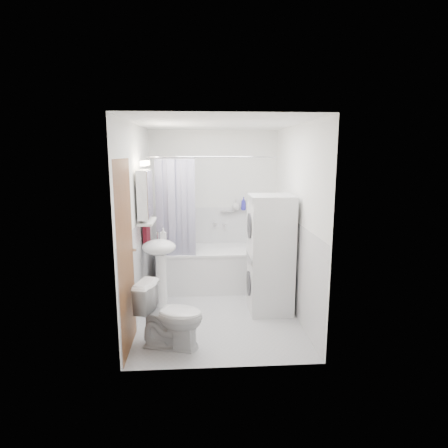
{
  "coord_description": "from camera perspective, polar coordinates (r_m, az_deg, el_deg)",
  "views": [
    {
      "loc": [
        -0.23,
        -4.61,
        2.05
      ],
      "look_at": [
        0.09,
        0.15,
        1.15
      ],
      "focal_mm": 30.0,
      "sensor_mm": 36.0,
      "label": 1
    }
  ],
  "objects": [
    {
      "name": "shower_curtain",
      "position": [
        5.28,
        -7.34,
        1.93
      ],
      "size": [
        0.55,
        0.02,
        1.45
      ],
      "color": "#161446",
      "rests_on": "curtain_rod"
    },
    {
      "name": "toilet",
      "position": [
        4.14,
        -8.14,
        -13.66
      ],
      "size": [
        0.79,
        0.57,
        0.7
      ],
      "primitive_type": "imported",
      "rotation": [
        0.0,
        0.0,
        1.31
      ],
      "color": "white",
      "rests_on": "ground"
    },
    {
      "name": "sink",
      "position": [
        4.97,
        -9.76,
        -5.13
      ],
      "size": [
        0.44,
        0.37,
        1.04
      ],
      "color": "white",
      "rests_on": "ground"
    },
    {
      "name": "shampoo_a",
      "position": [
        5.93,
        1.84,
        2.76
      ],
      "size": [
        0.13,
        0.17,
        0.13
      ],
      "primitive_type": "imported",
      "color": "gray",
      "rests_on": "shower_caddy"
    },
    {
      "name": "medicine_cabinet",
      "position": [
        4.78,
        -11.96,
        4.68
      ],
      "size": [
        0.13,
        0.5,
        0.71
      ],
      "color": "white",
      "rests_on": "room_walls"
    },
    {
      "name": "tub_spout",
      "position": [
        5.98,
        0.04,
        -0.01
      ],
      "size": [
        0.04,
        0.12,
        0.04
      ],
      "primitive_type": "cylinder",
      "rotation": [
        1.57,
        0.0,
        0.0
      ],
      "color": "silver",
      "rests_on": "room_walls"
    },
    {
      "name": "door",
      "position": [
        4.25,
        -13.48,
        -3.87
      ],
      "size": [
        0.05,
        2.0,
        2.0
      ],
      "color": "brown",
      "rests_on": "ground"
    },
    {
      "name": "curtain_rod",
      "position": [
        5.21,
        -1.71,
        10.19
      ],
      "size": [
        1.79,
        0.02,
        0.02
      ],
      "primitive_type": "cylinder",
      "rotation": [
        0.0,
        1.57,
        0.0
      ],
      "color": "silver",
      "rests_on": "room_walls"
    },
    {
      "name": "shampoo_b",
      "position": [
        5.95,
        2.99,
        2.52
      ],
      "size": [
        0.08,
        0.21,
        0.08
      ],
      "primitive_type": "imported",
      "color": "#302BAD",
      "rests_on": "shower_caddy"
    },
    {
      "name": "washer_dryer",
      "position": [
        4.89,
        7.04,
        -4.57
      ],
      "size": [
        0.56,
        0.55,
        1.53
      ],
      "rotation": [
        0.0,
        0.0,
        0.01
      ],
      "color": "white",
      "rests_on": "ground"
    },
    {
      "name": "bathtub",
      "position": [
        5.79,
        -1.73,
        -6.45
      ],
      "size": [
        1.61,
        0.76,
        0.61
      ],
      "color": "white",
      "rests_on": "ground"
    },
    {
      "name": "shower_caddy",
      "position": [
        5.93,
        0.53,
        2.02
      ],
      "size": [
        0.22,
        0.06,
        0.02
      ],
      "primitive_type": "cube",
      "color": "silver",
      "rests_on": "room_walls"
    },
    {
      "name": "room_walls",
      "position": [
        4.65,
        -0.96,
        3.77
      ],
      "size": [
        2.6,
        2.6,
        2.6
      ],
      "color": "white",
      "rests_on": "ground"
    },
    {
      "name": "shelf",
      "position": [
        4.83,
        -11.61,
        0.38
      ],
      "size": [
        0.18,
        0.54,
        0.02
      ],
      "primitive_type": "cube",
      "color": "silver",
      "rests_on": "room_walls"
    },
    {
      "name": "floor",
      "position": [
        5.05,
        -0.9,
        -13.22
      ],
      "size": [
        2.6,
        2.6,
        0.0
      ],
      "primitive_type": "plane",
      "color": "#B6B6BB",
      "rests_on": "ground"
    },
    {
      "name": "towel",
      "position": [
        5.07,
        -11.81,
        1.71
      ],
      "size": [
        0.07,
        0.36,
        0.86
      ],
      "color": "maroon",
      "rests_on": "room_walls"
    },
    {
      "name": "shelf_cup",
      "position": [
        4.94,
        -11.45,
        1.35
      ],
      "size": [
        0.1,
        0.09,
        0.1
      ],
      "primitive_type": "imported",
      "color": "gray",
      "rests_on": "shelf"
    },
    {
      "name": "soap_pump",
      "position": [
        5.0,
        -9.23,
        -2.11
      ],
      "size": [
        0.08,
        0.17,
        0.08
      ],
      "primitive_type": "imported",
      "color": "gray",
      "rests_on": "sink"
    },
    {
      "name": "wainscot",
      "position": [
        5.12,
        -1.09,
        -5.73
      ],
      "size": [
        1.98,
        2.58,
        2.58
      ],
      "color": "white",
      "rests_on": "ground"
    },
    {
      "name": "shelf_bottle",
      "position": [
        4.67,
        -11.88,
        0.62
      ],
      "size": [
        0.07,
        0.18,
        0.07
      ],
      "primitive_type": "imported",
      "color": "gray",
      "rests_on": "shelf"
    }
  ]
}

